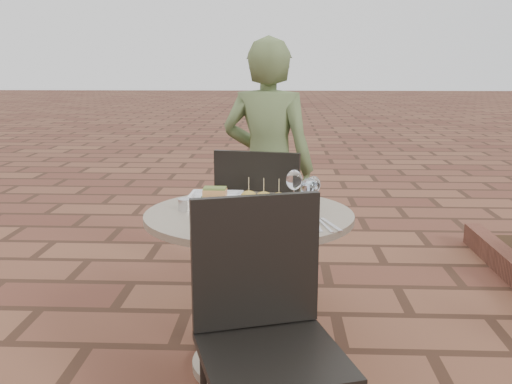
{
  "coord_description": "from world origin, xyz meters",
  "views": [
    {
      "loc": [
        0.1,
        -2.54,
        1.35
      ],
      "look_at": [
        -0.0,
        -0.16,
        0.82
      ],
      "focal_mm": 40.0,
      "sensor_mm": 36.0,
      "label": 1
    }
  ],
  "objects_px": {
    "chair_near": "(264,316)",
    "plate_sliders": "(264,208)",
    "diner": "(268,168)",
    "chair_far": "(262,220)",
    "plate_tuna": "(263,226)",
    "cafe_table": "(249,266)",
    "plate_salmon": "(215,197)"
  },
  "relations": [
    {
      "from": "chair_near",
      "to": "plate_sliders",
      "type": "bearing_deg",
      "value": 74.63
    },
    {
      "from": "chair_near",
      "to": "diner",
      "type": "relative_size",
      "value": 0.62
    },
    {
      "from": "chair_near",
      "to": "plate_sliders",
      "type": "xyz_separation_m",
      "value": [
        -0.02,
        0.59,
        0.22
      ]
    },
    {
      "from": "chair_far",
      "to": "plate_tuna",
      "type": "distance_m",
      "value": 0.82
    },
    {
      "from": "diner",
      "to": "plate_tuna",
      "type": "height_order",
      "value": "diner"
    },
    {
      "from": "cafe_table",
      "to": "plate_tuna",
      "type": "height_order",
      "value": "plate_tuna"
    },
    {
      "from": "chair_far",
      "to": "plate_tuna",
      "type": "bearing_deg",
      "value": 104.36
    },
    {
      "from": "plate_sliders",
      "to": "plate_tuna",
      "type": "relative_size",
      "value": 1.19
    },
    {
      "from": "cafe_table",
      "to": "chair_far",
      "type": "bearing_deg",
      "value": 86.15
    },
    {
      "from": "cafe_table",
      "to": "chair_far",
      "type": "xyz_separation_m",
      "value": [
        0.04,
        0.54,
        0.07
      ]
    },
    {
      "from": "plate_sliders",
      "to": "plate_salmon",
      "type": "bearing_deg",
      "value": 132.91
    },
    {
      "from": "cafe_table",
      "to": "chair_far",
      "type": "height_order",
      "value": "chair_far"
    },
    {
      "from": "cafe_table",
      "to": "chair_near",
      "type": "bearing_deg",
      "value": -82.44
    },
    {
      "from": "plate_salmon",
      "to": "plate_tuna",
      "type": "height_order",
      "value": "plate_salmon"
    },
    {
      "from": "chair_far",
      "to": "chair_near",
      "type": "bearing_deg",
      "value": 104.56
    },
    {
      "from": "chair_near",
      "to": "plate_tuna",
      "type": "relative_size",
      "value": 3.65
    },
    {
      "from": "cafe_table",
      "to": "diner",
      "type": "xyz_separation_m",
      "value": [
        0.06,
        0.95,
        0.27
      ]
    },
    {
      "from": "chair_far",
      "to": "chair_near",
      "type": "height_order",
      "value": "same"
    },
    {
      "from": "diner",
      "to": "plate_sliders",
      "type": "relative_size",
      "value": 5.0
    },
    {
      "from": "plate_tuna",
      "to": "diner",
      "type": "bearing_deg",
      "value": 90.32
    },
    {
      "from": "plate_salmon",
      "to": "plate_sliders",
      "type": "height_order",
      "value": "plate_sliders"
    },
    {
      "from": "chair_near",
      "to": "plate_sliders",
      "type": "relative_size",
      "value": 3.08
    },
    {
      "from": "cafe_table",
      "to": "diner",
      "type": "distance_m",
      "value": 0.99
    },
    {
      "from": "chair_near",
      "to": "plate_sliders",
      "type": "distance_m",
      "value": 0.63
    },
    {
      "from": "chair_far",
      "to": "diner",
      "type": "bearing_deg",
      "value": -81.15
    },
    {
      "from": "chair_near",
      "to": "plate_salmon",
      "type": "bearing_deg",
      "value": 89.49
    },
    {
      "from": "chair_far",
      "to": "plate_sliders",
      "type": "height_order",
      "value": "chair_far"
    },
    {
      "from": "chair_near",
      "to": "plate_salmon",
      "type": "distance_m",
      "value": 0.9
    },
    {
      "from": "plate_tuna",
      "to": "cafe_table",
      "type": "bearing_deg",
      "value": 104.36
    },
    {
      "from": "cafe_table",
      "to": "plate_tuna",
      "type": "distance_m",
      "value": 0.37
    },
    {
      "from": "plate_tuna",
      "to": "plate_sliders",
      "type": "bearing_deg",
      "value": 90.58
    },
    {
      "from": "plate_salmon",
      "to": "plate_tuna",
      "type": "distance_m",
      "value": 0.51
    }
  ]
}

